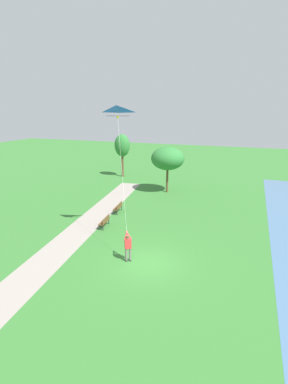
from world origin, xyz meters
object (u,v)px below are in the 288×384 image
object	(u,v)px
park_bench_far_walkway	(118,207)
tree_horizon_far	(122,146)
person_kite_flyer	(128,245)
flying_kite	(117,114)
park_bench_near_walkway	(105,221)
tree_lakeside_near	(168,159)

from	to	relation	value
park_bench_far_walkway	tree_horizon_far	xyz separation A→B (m)	(-5.60, 13.50, 3.70)
tree_horizon_far	person_kite_flyer	bearing A→B (deg)	-65.06
flying_kite	park_bench_far_walkway	bearing A→B (deg)	115.96
park_bench_near_walkway	park_bench_far_walkway	xyz separation A→B (m)	(-0.44, 3.47, 0.00)
park_bench_far_walkway	tree_horizon_far	bearing A→B (deg)	112.52
tree_horizon_far	tree_lakeside_near	bearing A→B (deg)	-34.51
flying_kite	tree_horizon_far	size ratio (longest dim) A/B	1.28
person_kite_flyer	tree_horizon_far	distance (m)	23.68
park_bench_far_walkway	flying_kite	bearing A→B (deg)	-64.04
flying_kite	park_bench_far_walkway	xyz separation A→B (m)	(-2.55, 5.25, -8.29)
park_bench_far_walkway	park_bench_near_walkway	bearing A→B (deg)	-82.73
person_kite_flyer	park_bench_near_walkway	xyz separation A→B (m)	(-3.86, 4.31, -0.54)
park_bench_near_walkway	person_kite_flyer	bearing A→B (deg)	-48.17
park_bench_near_walkway	park_bench_far_walkway	world-z (taller)	same
flying_kite	park_bench_far_walkway	world-z (taller)	flying_kite
tree_horizon_far	flying_kite	bearing A→B (deg)	-66.50
tree_lakeside_near	park_bench_far_walkway	bearing A→B (deg)	-105.93
flying_kite	park_bench_near_walkway	world-z (taller)	flying_kite
park_bench_near_walkway	park_bench_far_walkway	bearing A→B (deg)	97.27
flying_kite	park_bench_far_walkway	distance (m)	10.14
tree_lakeside_near	tree_horizon_far	xyz separation A→B (m)	(-7.90, 5.43, 0.40)
person_kite_flyer	tree_horizon_far	bearing A→B (deg)	114.94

